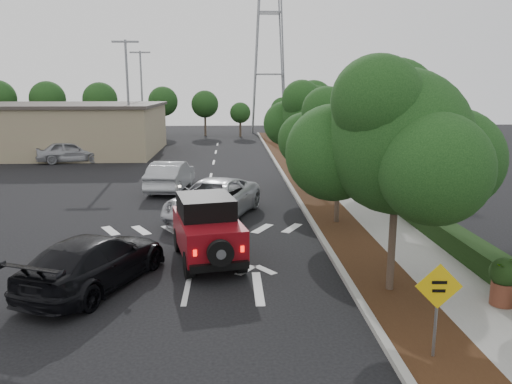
{
  "coord_description": "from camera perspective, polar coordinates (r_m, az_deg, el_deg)",
  "views": [
    {
      "loc": [
        1.26,
        -13.18,
        5.58
      ],
      "look_at": [
        2.1,
        3.0,
        2.14
      ],
      "focal_mm": 35.0,
      "sensor_mm": 36.0,
      "label": 1
    }
  ],
  "objects": [
    {
      "name": "silver_suv_ahead",
      "position": [
        21.5,
        -4.91,
        -0.85
      ],
      "size": [
        4.58,
        6.47,
        1.64
      ],
      "primitive_type": "imported",
      "rotation": [
        0.0,
        0.0,
        -0.35
      ],
      "color": "#AEB0B6",
      "rests_on": "ground"
    },
    {
      "name": "planting_strip",
      "position": [
        26.14,
        6.66,
        -0.29
      ],
      "size": [
        1.8,
        70.0,
        0.12
      ],
      "primitive_type": "cube",
      "color": "black",
      "rests_on": "ground"
    },
    {
      "name": "red_jeep",
      "position": [
        16.34,
        -5.67,
        -4.09
      ],
      "size": [
        2.57,
        4.3,
        2.11
      ],
      "rotation": [
        0.0,
        0.0,
        0.22
      ],
      "color": "black",
      "rests_on": "ground"
    },
    {
      "name": "terracotta_planter",
      "position": [
        14.2,
        26.53,
        -8.64
      ],
      "size": [
        0.75,
        0.75,
        1.31
      ],
      "rotation": [
        0.0,
        0.0,
        0.07
      ],
      "color": "brown",
      "rests_on": "ground"
    },
    {
      "name": "commercial_building",
      "position": [
        46.64,
        -24.84,
        6.47
      ],
      "size": [
        22.0,
        12.0,
        4.0
      ],
      "primitive_type": "cube",
      "color": "gray",
      "rests_on": "ground"
    },
    {
      "name": "hedge",
      "position": [
        26.82,
        13.65,
        0.5
      ],
      "size": [
        0.8,
        70.0,
        0.8
      ],
      "primitive_type": "cube",
      "color": "black",
      "rests_on": "ground"
    },
    {
      "name": "curb",
      "position": [
        25.99,
        4.49,
        -0.29
      ],
      "size": [
        0.2,
        70.0,
        0.15
      ],
      "primitive_type": "cube",
      "color": "#9E9B93",
      "rests_on": "ground"
    },
    {
      "name": "silver_sedan_oncoming",
      "position": [
        27.6,
        -9.74,
        1.85
      ],
      "size": [
        2.32,
        5.1,
        1.62
      ],
      "primitive_type": "imported",
      "rotation": [
        0.0,
        0.0,
        3.02
      ],
      "color": "#A0A2A7",
      "rests_on": "ground"
    },
    {
      "name": "street_tree_far",
      "position": [
        27.12,
        6.31,
        0.03
      ],
      "size": [
        3.4,
        3.4,
        5.62
      ],
      "primitive_type": null,
      "color": "black",
      "rests_on": "ground"
    },
    {
      "name": "transmission_tower",
      "position": [
        61.62,
        1.47,
        6.77
      ],
      "size": [
        7.0,
        4.0,
        28.0
      ],
      "primitive_type": null,
      "color": "slate",
      "rests_on": "ground"
    },
    {
      "name": "sidewalk",
      "position": [
        26.52,
        10.71,
        -0.25
      ],
      "size": [
        2.0,
        70.0,
        0.12
      ],
      "primitive_type": "cube",
      "color": "gray",
      "rests_on": "ground"
    },
    {
      "name": "street_tree_mid",
      "position": [
        20.91,
        9.15,
        -3.65
      ],
      "size": [
        3.2,
        3.2,
        5.32
      ],
      "primitive_type": null,
      "color": "black",
      "rests_on": "ground"
    },
    {
      "name": "black_suv_oncoming",
      "position": [
        14.93,
        -17.92,
        -7.5
      ],
      "size": [
        3.86,
        5.58,
        1.5
      ],
      "primitive_type": "imported",
      "rotation": [
        0.0,
        0.0,
        2.76
      ],
      "color": "black",
      "rests_on": "ground"
    },
    {
      "name": "light_pole_b",
      "position": [
        52.22,
        -12.66,
        5.55
      ],
      "size": [
        2.0,
        0.22,
        9.0
      ],
      "primitive_type": null,
      "color": "slate",
      "rests_on": "ground"
    },
    {
      "name": "light_pole_a",
      "position": [
        40.33,
        -14.06,
        3.66
      ],
      "size": [
        2.0,
        0.22,
        9.0
      ],
      "primitive_type": null,
      "color": "slate",
      "rests_on": "ground"
    },
    {
      "name": "parked_suv",
      "position": [
        39.81,
        -20.36,
        4.37
      ],
      "size": [
        5.18,
        3.07,
        1.65
      ],
      "primitive_type": "imported",
      "rotation": [
        0.0,
        0.0,
        1.81
      ],
      "color": "#A0A2A8",
      "rests_on": "ground"
    },
    {
      "name": "speed_hump_sign",
      "position": [
        10.89,
        20.06,
        -11.31
      ],
      "size": [
        0.95,
        0.1,
        2.03
      ],
      "rotation": [
        0.0,
        0.0,
        -0.06
      ],
      "color": "slate",
      "rests_on": "ground"
    },
    {
      "name": "street_tree_near",
      "position": [
        14.52,
        14.97,
        -11.05
      ],
      "size": [
        3.8,
        3.8,
        5.92
      ],
      "primitive_type": null,
      "color": "black",
      "rests_on": "ground"
    },
    {
      "name": "ground",
      "position": [
        14.37,
        -7.9,
        -10.99
      ],
      "size": [
        120.0,
        120.0,
        0.0
      ],
      "primitive_type": "plane",
      "color": "black",
      "rests_on": "ground"
    }
  ]
}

